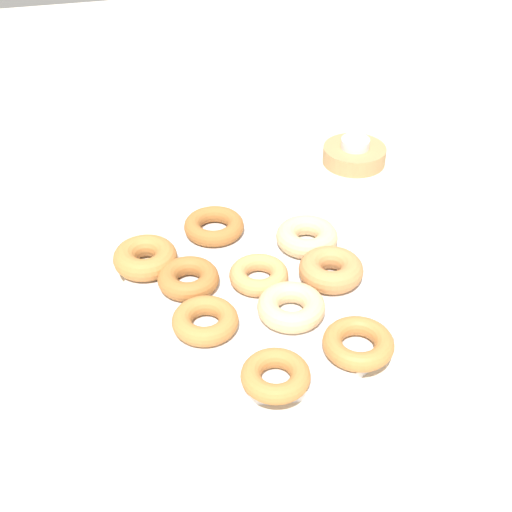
{
  "coord_description": "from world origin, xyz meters",
  "views": [
    {
      "loc": [
        -0.17,
        -0.67,
        0.59
      ],
      "look_at": [
        0.0,
        0.03,
        0.04
      ],
      "focal_mm": 50.74,
      "sensor_mm": 36.0,
      "label": 1
    }
  ],
  "objects_px": {
    "donut_3": "(358,343)",
    "donut_8": "(291,307)",
    "donut_plate": "(262,294)",
    "donut_5": "(188,278)",
    "donut_1": "(205,321)",
    "donut_9": "(145,258)",
    "candle_holder": "(354,155)",
    "donut_0": "(307,237)",
    "donut_2": "(214,226)",
    "tealight": "(355,143)",
    "donut_6": "(255,275)",
    "donut_7": "(276,376)",
    "donut_4": "(332,271)"
  },
  "relations": [
    {
      "from": "donut_8",
      "to": "candle_holder",
      "type": "bearing_deg",
      "value": 59.54
    },
    {
      "from": "donut_2",
      "to": "donut_3",
      "type": "bearing_deg",
      "value": -66.55
    },
    {
      "from": "donut_7",
      "to": "candle_holder",
      "type": "xyz_separation_m",
      "value": [
        0.25,
        0.45,
        -0.01
      ]
    },
    {
      "from": "donut_plate",
      "to": "donut_6",
      "type": "bearing_deg",
      "value": 105.8
    },
    {
      "from": "donut_9",
      "to": "donut_5",
      "type": "bearing_deg",
      "value": -47.63
    },
    {
      "from": "donut_1",
      "to": "donut_4",
      "type": "xyz_separation_m",
      "value": [
        0.17,
        0.05,
        0.0
      ]
    },
    {
      "from": "donut_9",
      "to": "donut_2",
      "type": "bearing_deg",
      "value": 28.06
    },
    {
      "from": "donut_2",
      "to": "donut_5",
      "type": "bearing_deg",
      "value": -116.56
    },
    {
      "from": "donut_plate",
      "to": "candle_holder",
      "type": "height_order",
      "value": "candle_holder"
    },
    {
      "from": "donut_7",
      "to": "donut_8",
      "type": "xyz_separation_m",
      "value": [
        0.05,
        0.1,
        0.0
      ]
    },
    {
      "from": "donut_2",
      "to": "donut_5",
      "type": "relative_size",
      "value": 1.07
    },
    {
      "from": "donut_plate",
      "to": "donut_4",
      "type": "height_order",
      "value": "donut_4"
    },
    {
      "from": "donut_1",
      "to": "donut_9",
      "type": "height_order",
      "value": "donut_9"
    },
    {
      "from": "donut_4",
      "to": "donut_8",
      "type": "relative_size",
      "value": 1.01
    },
    {
      "from": "donut_6",
      "to": "donut_8",
      "type": "xyz_separation_m",
      "value": [
        0.03,
        -0.07,
        0.0
      ]
    },
    {
      "from": "donut_3",
      "to": "candle_holder",
      "type": "height_order",
      "value": "donut_3"
    },
    {
      "from": "donut_4",
      "to": "donut_plate",
      "type": "bearing_deg",
      "value": 177.82
    },
    {
      "from": "donut_9",
      "to": "donut_8",
      "type": "bearing_deg",
      "value": -40.54
    },
    {
      "from": "donut_1",
      "to": "donut_6",
      "type": "height_order",
      "value": "donut_1"
    },
    {
      "from": "donut_2",
      "to": "donut_9",
      "type": "xyz_separation_m",
      "value": [
        -0.1,
        -0.05,
        0.0
      ]
    },
    {
      "from": "donut_0",
      "to": "donut_3",
      "type": "bearing_deg",
      "value": -90.49
    },
    {
      "from": "donut_0",
      "to": "donut_1",
      "type": "bearing_deg",
      "value": -141.42
    },
    {
      "from": "donut_3",
      "to": "donut_6",
      "type": "height_order",
      "value": "same"
    },
    {
      "from": "donut_8",
      "to": "candle_holder",
      "type": "relative_size",
      "value": 0.8
    },
    {
      "from": "donut_4",
      "to": "donut_0",
      "type": "bearing_deg",
      "value": 96.16
    },
    {
      "from": "candle_holder",
      "to": "donut_3",
      "type": "bearing_deg",
      "value": -109.27
    },
    {
      "from": "donut_2",
      "to": "donut_3",
      "type": "height_order",
      "value": "same"
    },
    {
      "from": "donut_3",
      "to": "donut_8",
      "type": "xyz_separation_m",
      "value": [
        -0.06,
        0.07,
        0.0
      ]
    },
    {
      "from": "donut_plate",
      "to": "donut_7",
      "type": "xyz_separation_m",
      "value": [
        -0.02,
        -0.15,
        0.02
      ]
    },
    {
      "from": "donut_6",
      "to": "candle_holder",
      "type": "relative_size",
      "value": 0.74
    },
    {
      "from": "candle_holder",
      "to": "donut_2",
      "type": "bearing_deg",
      "value": -148.45
    },
    {
      "from": "donut_2",
      "to": "candle_holder",
      "type": "distance_m",
      "value": 0.31
    },
    {
      "from": "donut_0",
      "to": "donut_6",
      "type": "height_order",
      "value": "donut_0"
    },
    {
      "from": "donut_4",
      "to": "donut_8",
      "type": "distance_m",
      "value": 0.08
    },
    {
      "from": "donut_2",
      "to": "donut_3",
      "type": "relative_size",
      "value": 1.02
    },
    {
      "from": "donut_plate",
      "to": "donut_5",
      "type": "relative_size",
      "value": 4.55
    },
    {
      "from": "donut_plate",
      "to": "donut_3",
      "type": "height_order",
      "value": "donut_3"
    },
    {
      "from": "donut_plate",
      "to": "candle_holder",
      "type": "bearing_deg",
      "value": 52.27
    },
    {
      "from": "donut_3",
      "to": "tealight",
      "type": "height_order",
      "value": "tealight"
    },
    {
      "from": "donut_2",
      "to": "donut_3",
      "type": "xyz_separation_m",
      "value": [
        0.11,
        -0.26,
        -0.0
      ]
    },
    {
      "from": "donut_6",
      "to": "donut_7",
      "type": "xyz_separation_m",
      "value": [
        -0.02,
        -0.17,
        -0.0
      ]
    },
    {
      "from": "donut_6",
      "to": "donut_9",
      "type": "distance_m",
      "value": 0.14
    },
    {
      "from": "donut_2",
      "to": "tealight",
      "type": "xyz_separation_m",
      "value": [
        0.26,
        0.16,
        0.01
      ]
    },
    {
      "from": "donut_plate",
      "to": "tealight",
      "type": "height_order",
      "value": "tealight"
    },
    {
      "from": "donut_0",
      "to": "donut_8",
      "type": "relative_size",
      "value": 1.02
    },
    {
      "from": "donut_3",
      "to": "donut_7",
      "type": "relative_size",
      "value": 1.07
    },
    {
      "from": "tealight",
      "to": "donut_5",
      "type": "bearing_deg",
      "value": -139.77
    },
    {
      "from": "donut_plate",
      "to": "donut_2",
      "type": "xyz_separation_m",
      "value": [
        -0.03,
        0.13,
        0.02
      ]
    },
    {
      "from": "donut_plate",
      "to": "donut_2",
      "type": "relative_size",
      "value": 4.25
    },
    {
      "from": "donut_0",
      "to": "donut_4",
      "type": "xyz_separation_m",
      "value": [
        0.01,
        -0.08,
        0.0
      ]
    }
  ]
}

